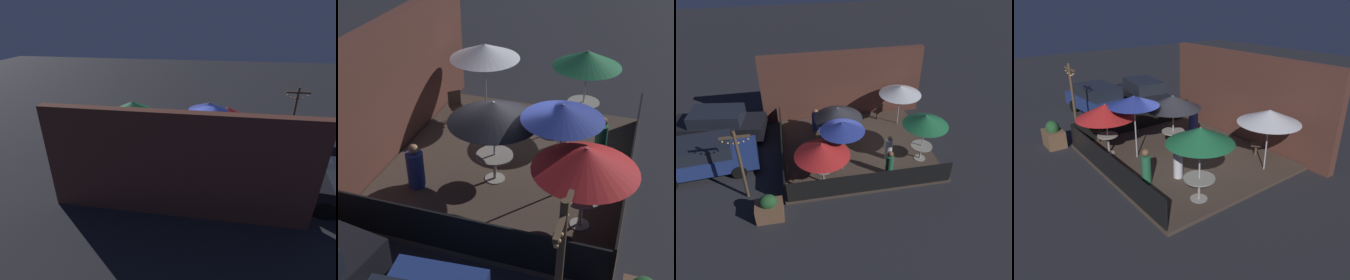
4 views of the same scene
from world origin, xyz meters
TOP-DOWN VIEW (x-y plane):
  - ground_plane at (0.00, 0.00)m, footprint 60.00×60.00m
  - patio_deck at (0.00, 0.00)m, footprint 7.09×6.20m
  - building_wall at (0.00, 3.33)m, footprint 8.69×0.36m
  - fence_front at (0.00, -3.06)m, footprint 6.89×0.05m
  - fence_side_left at (-3.50, 0.00)m, footprint 0.05×6.00m
  - patio_umbrella_0 at (-1.89, -2.18)m, footprint 2.28×2.28m
  - patio_umbrella_1 at (2.77, -1.41)m, footprint 2.01×2.01m
  - patio_umbrella_2 at (-0.81, 0.19)m, footprint 2.24×2.24m
  - patio_umbrella_3 at (-0.93, -1.46)m, footprint 1.89×1.89m
  - patio_umbrella_4 at (2.69, 1.70)m, footprint 2.17×2.17m
  - dining_table_0 at (-1.89, -2.18)m, footprint 0.80×0.80m
  - dining_table_1 at (2.77, -1.41)m, footprint 0.97×0.97m
  - dining_table_2 at (-0.81, 0.19)m, footprint 0.93×0.93m
  - patio_chair_0 at (-3.23, -2.08)m, footprint 0.43×0.43m
  - patio_chair_1 at (1.80, 2.37)m, footprint 0.56×0.56m
  - patron_0 at (1.30, -1.12)m, footprint 0.34×0.34m
  - patron_1 at (-1.69, 1.95)m, footprint 0.59×0.59m
  - patron_2 at (1.00, -2.20)m, footprint 0.46×0.46m
  - planter_box at (-4.15, -3.61)m, footprint 1.03×0.72m
  - light_post at (-5.05, -2.30)m, footprint 1.10×0.12m
  - parked_car_0 at (-6.89, -0.37)m, footprint 4.68×2.09m
  - parked_car_1 at (-6.54, 2.23)m, footprint 4.73×2.33m

SIDE VIEW (x-z plane):
  - ground_plane at x=0.00m, z-range 0.00..0.00m
  - patio_deck at x=0.00m, z-range 0.00..0.12m
  - planter_box at x=-4.15m, z-range -0.07..1.07m
  - fence_front at x=0.00m, z-range 0.12..1.07m
  - fence_side_left at x=-3.50m, z-range 0.12..1.07m
  - patio_chair_1 at x=1.80m, z-range 0.16..1.09m
  - patio_chair_0 at x=-3.23m, z-range 0.17..1.10m
  - patron_1 at x=-1.69m, z-range 0.04..1.24m
  - patron_0 at x=1.30m, z-range 0.06..1.31m
  - patron_2 at x=1.00m, z-range 0.07..1.31m
  - dining_table_2 at x=-0.81m, z-range 0.34..1.07m
  - dining_table_1 at x=2.77m, z-range 0.34..1.07m
  - dining_table_0 at x=-1.89m, z-range 0.34..1.12m
  - parked_car_1 at x=-6.54m, z-range 0.04..1.66m
  - parked_car_0 at x=-6.89m, z-range 0.04..1.66m
  - light_post at x=-5.05m, z-range 0.22..3.45m
  - patio_umbrella_0 at x=-1.89m, z-range 0.86..2.89m
  - building_wall at x=0.00m, z-range 0.00..3.77m
  - patio_umbrella_2 at x=-0.81m, z-range 0.96..3.15m
  - patio_umbrella_4 at x=2.69m, z-range 1.01..3.24m
  - patio_umbrella_1 at x=2.77m, z-range 1.05..3.39m
  - patio_umbrella_3 at x=-0.93m, z-range 1.15..3.59m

